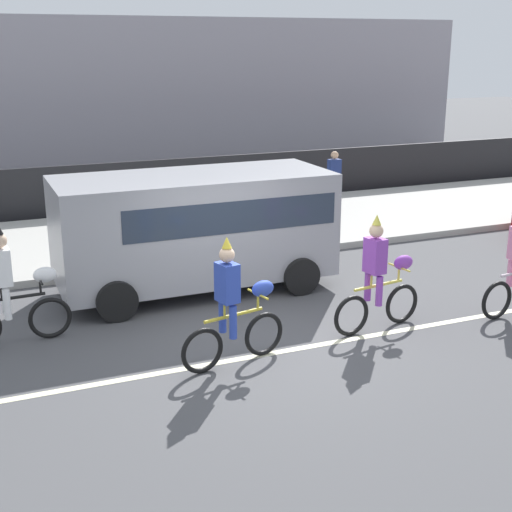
% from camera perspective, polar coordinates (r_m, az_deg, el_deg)
% --- Properties ---
extents(ground_plane, '(80.00, 80.00, 0.00)m').
position_cam_1_polar(ground_plane, '(11.14, -0.14, -6.88)').
color(ground_plane, '#4C4C4F').
extents(road_centre_line, '(36.00, 0.14, 0.01)m').
position_cam_1_polar(road_centre_line, '(10.72, 0.90, -7.85)').
color(road_centre_line, beige).
rests_on(road_centre_line, ground).
extents(sidewalk_curb, '(60.00, 5.00, 0.15)m').
position_cam_1_polar(sidewalk_curb, '(16.98, -8.61, 1.55)').
color(sidewalk_curb, '#ADAAA3').
rests_on(sidewalk_curb, ground).
extents(fence_line, '(40.00, 0.08, 1.40)m').
position_cam_1_polar(fence_line, '(19.59, -10.82, 5.35)').
color(fence_line, black).
rests_on(fence_line, ground).
extents(building_backdrop, '(28.00, 8.00, 5.28)m').
position_cam_1_polar(building_backdrop, '(27.77, -14.86, 12.42)').
color(building_backdrop, '#99939E').
rests_on(building_backdrop, ground).
extents(parade_cyclist_zebra, '(1.72, 0.50, 1.92)m').
position_cam_1_polar(parade_cyclist_zebra, '(11.39, -18.87, -2.75)').
color(parade_cyclist_zebra, black).
rests_on(parade_cyclist_zebra, ground).
extents(parade_cyclist_cobalt, '(1.70, 0.55, 1.92)m').
position_cam_1_polar(parade_cyclist_cobalt, '(10.11, -1.74, -4.26)').
color(parade_cyclist_cobalt, black).
rests_on(parade_cyclist_cobalt, ground).
extents(parade_cyclist_purple, '(1.71, 0.52, 1.92)m').
position_cam_1_polar(parade_cyclist_purple, '(11.50, 9.84, -1.88)').
color(parade_cyclist_purple, black).
rests_on(parade_cyclist_purple, ground).
extents(parked_van_grey, '(5.00, 2.22, 2.18)m').
position_cam_1_polar(parked_van_grey, '(13.14, -4.65, 2.65)').
color(parked_van_grey, '#99999E').
rests_on(parked_van_grey, ground).
extents(pedestrian_onlooker, '(0.32, 0.20, 1.62)m').
position_cam_1_polar(pedestrian_onlooker, '(18.80, 6.25, 6.05)').
color(pedestrian_onlooker, '#33333D').
rests_on(pedestrian_onlooker, sidewalk_curb).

